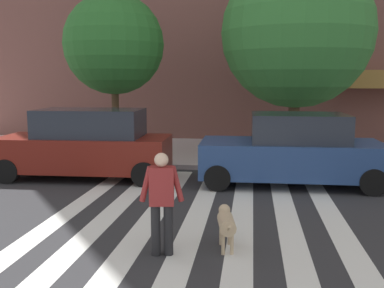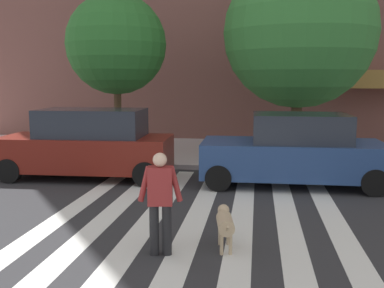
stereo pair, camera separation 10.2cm
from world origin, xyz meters
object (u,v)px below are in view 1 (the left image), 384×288
at_px(parked_car_behind_first, 86,145).
at_px(dog_on_leash, 226,222).
at_px(parked_car_third_in_line, 293,151).
at_px(pedestrian_dog_walker, 162,198).
at_px(street_tree_middle, 297,33).
at_px(street_tree_nearest, 114,44).

distance_m(parked_car_behind_first, dog_on_leash, 6.27).
xyz_separation_m(parked_car_behind_first, dog_on_leash, (4.17, -4.66, -0.51)).
xyz_separation_m(parked_car_third_in_line, pedestrian_dog_walker, (-2.43, -5.07, 0.03)).
bearing_deg(parked_car_third_in_line, parked_car_behind_first, 179.99).
height_order(parked_car_behind_first, dog_on_leash, parked_car_behind_first).
height_order(street_tree_middle, dog_on_leash, street_tree_middle).
height_order(parked_car_third_in_line, street_tree_middle, street_tree_middle).
bearing_deg(street_tree_middle, street_tree_nearest, -173.98).
bearing_deg(dog_on_leash, parked_car_third_in_line, 72.71).
bearing_deg(street_tree_nearest, parked_car_third_in_line, -27.71).
distance_m(pedestrian_dog_walker, dog_on_leash, 1.17).
distance_m(street_tree_nearest, dog_on_leash, 9.42).
bearing_deg(street_tree_middle, parked_car_behind_first, -148.61).
relative_size(parked_car_behind_first, street_tree_nearest, 0.87).
bearing_deg(pedestrian_dog_walker, dog_on_leash, 22.72).
xyz_separation_m(parked_car_behind_first, street_tree_nearest, (-0.09, 3.00, 2.96)).
bearing_deg(pedestrian_dog_walker, street_tree_nearest, 112.09).
bearing_deg(pedestrian_dog_walker, parked_car_behind_first, 122.14).
xyz_separation_m(parked_car_behind_first, pedestrian_dog_walker, (3.19, -5.07, -0.02)).
bearing_deg(parked_car_behind_first, parked_car_third_in_line, -0.01).
bearing_deg(parked_car_behind_first, pedestrian_dog_walker, -57.86).
height_order(parked_car_third_in_line, dog_on_leash, parked_car_third_in_line).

